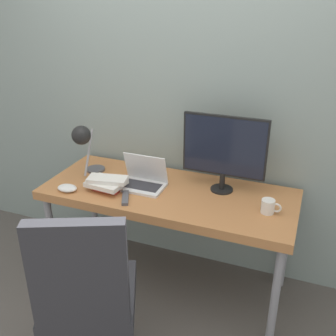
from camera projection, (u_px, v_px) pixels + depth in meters
The scene contains 11 objects.
ground_plane at pixel (150, 314), 2.63m from camera, with size 12.00×12.00×0.00m, color #514C47.
wall_back at pixel (189, 98), 2.73m from camera, with size 8.00×0.05×2.60m.
desk at pixel (168, 199), 2.63m from camera, with size 1.67×0.68×0.77m.
laptop at pixel (143, 180), 2.64m from camera, with size 0.30×0.21×0.22m.
monitor at pixel (224, 149), 2.49m from camera, with size 0.54×0.15×0.51m.
desk_lamp at pixel (83, 140), 2.68m from camera, with size 0.14×0.28×0.39m.
office_chair at pixel (87, 292), 1.98m from camera, with size 0.64×0.65×1.09m.
book_stack at pixel (107, 183), 2.60m from camera, with size 0.28×0.20×0.09m.
tv_remote at pixel (125, 198), 2.49m from camera, with size 0.11×0.17×0.02m.
mug at pixel (268, 206), 2.33m from camera, with size 0.12×0.08×0.09m.
game_controller at pixel (67, 188), 2.59m from camera, with size 0.13×0.10×0.04m.
Camera 1 is at (0.84, -1.81, 1.98)m, focal length 42.00 mm.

